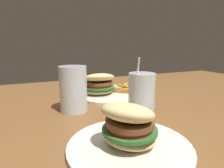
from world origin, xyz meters
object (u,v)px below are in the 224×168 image
at_px(beer_glass, 73,89).
at_px(spoon, 72,97).
at_px(meal_plate_near, 106,88).
at_px(juice_glass, 141,96).
at_px(meal_plate_far, 129,134).

xyz_separation_m(beer_glass, spoon, (-0.02, -0.13, -0.06)).
bearing_deg(meal_plate_near, spoon, -2.16).
height_order(meal_plate_near, beer_glass, beer_glass).
bearing_deg(juice_glass, spoon, -57.34).
bearing_deg(meal_plate_far, meal_plate_near, -104.27).
xyz_separation_m(spoon, meal_plate_far, (-0.04, 0.40, 0.03)).
xyz_separation_m(beer_glass, juice_glass, (-0.18, 0.12, -0.01)).
bearing_deg(meal_plate_far, juice_glass, -128.35).
bearing_deg(meal_plate_far, beer_glass, -77.87).
height_order(beer_glass, meal_plate_far, beer_glass).
height_order(meal_plate_near, spoon, meal_plate_near).
relative_size(beer_glass, spoon, 0.98).
bearing_deg(spoon, meal_plate_far, 5.45).
relative_size(juice_glass, spoon, 1.20).
xyz_separation_m(meal_plate_near, juice_glass, (-0.02, 0.25, 0.03)).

